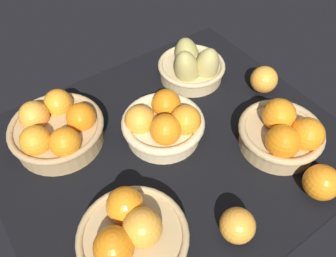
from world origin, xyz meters
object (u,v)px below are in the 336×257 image
basket_center (163,124)px  loose_orange_back_gap (321,182)px  basket_near_left (131,235)px  basket_far_right_pears (192,67)px  basket_near_right (283,134)px  basket_far_left (57,129)px  loose_orange_front_gap (264,80)px  loose_orange_side_gap (237,225)px

basket_center → loose_orange_back_gap: basket_center is taller
basket_near_left → basket_far_right_pears: 53.24cm
basket_near_right → basket_far_left: (-44.18, 33.07, -0.22)cm
loose_orange_front_gap → loose_orange_back_gap: size_ratio=0.96×
basket_near_right → loose_orange_back_gap: (-2.79, -14.09, -0.99)cm
basket_far_left → loose_orange_side_gap: (19.58, -43.95, -1.12)cm
loose_orange_back_gap → loose_orange_side_gap: (-21.80, 3.21, -0.35)cm
basket_center → basket_near_left: (-21.35, -20.22, -0.42)cm
basket_far_left → basket_far_right_pears: basket_far_right_pears is taller
basket_near_left → basket_far_right_pears: (41.15, 33.77, 0.12)cm
basket_near_right → loose_orange_side_gap: 26.93cm
basket_far_left → loose_orange_back_gap: size_ratio=2.90×
basket_near_left → loose_orange_side_gap: bearing=-29.3°
basket_far_left → loose_orange_back_gap: 62.75cm
loose_orange_back_gap → basket_far_left: bearing=131.3°
basket_center → basket_far_right_pears: bearing=34.4°
basket_near_right → loose_orange_front_gap: size_ratio=2.69×
basket_far_left → basket_far_right_pears: (42.21, 0.20, -0.46)cm
basket_near_right → basket_far_left: bearing=143.2°
basket_center → loose_orange_front_gap: (33.60, -2.09, -0.75)cm
loose_orange_side_gap → basket_far_left: bearing=114.0°
basket_near_left → basket_center: bearing=43.4°
loose_orange_front_gap → basket_far_right_pears: bearing=131.4°
basket_far_right_pears → basket_near_left: bearing=-140.6°
loose_orange_front_gap → loose_orange_back_gap: loose_orange_back_gap is taller
basket_far_right_pears → loose_orange_back_gap: (-0.83, -47.36, -0.31)cm
loose_orange_side_gap → basket_far_right_pears: bearing=62.9°
basket_far_right_pears → loose_orange_front_gap: bearing=-48.6°
basket_near_left → loose_orange_side_gap: size_ratio=3.01×
loose_orange_side_gap → basket_center: bearing=84.7°
basket_center → basket_far_left: 26.09cm
basket_near_right → basket_near_left: (-43.12, -0.50, -0.81)cm
loose_orange_front_gap → loose_orange_side_gap: size_ratio=1.05×
loose_orange_front_gap → loose_orange_back_gap: bearing=-114.8°
loose_orange_front_gap → loose_orange_side_gap: 46.25cm
loose_orange_front_gap → loose_orange_side_gap: loose_orange_front_gap is taller
basket_far_right_pears → loose_orange_front_gap: size_ratio=2.57×
basket_center → loose_orange_back_gap: 38.77cm
loose_orange_front_gap → loose_orange_side_gap: bearing=-142.0°
basket_near_left → loose_orange_back_gap: basket_near_left is taller
basket_center → loose_orange_front_gap: basket_center is taller
loose_orange_side_gap → basket_near_right: bearing=23.8°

